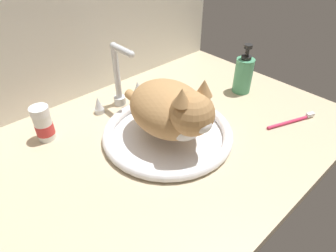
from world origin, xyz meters
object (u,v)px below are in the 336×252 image
pill_bottle (44,124)px  toothbrush (292,121)px  soap_pump_bottle (243,74)px  sink_basin (168,133)px  cat (173,110)px  faucet (119,83)px

pill_bottle → toothbrush: 74.24cm
soap_pump_bottle → pill_bottle: 67.49cm
sink_basin → soap_pump_bottle: bearing=2.7°
cat → pill_bottle: 36.77cm
faucet → sink_basin: bearing=-90.0°
sink_basin → faucet: faucet is taller
sink_basin → faucet: bearing=90.0°
pill_bottle → toothbrush: pill_bottle is taller
faucet → toothbrush: (33.39, -44.43, -7.86)cm
sink_basin → toothbrush: bearing=-32.0°
sink_basin → toothbrush: 39.36cm
cat → soap_pump_bottle: cat is taller
sink_basin → faucet: 24.66cm
soap_pump_bottle → pill_bottle: (-63.96, 21.47, -1.76)cm
toothbrush → sink_basin: bearing=148.0°
sink_basin → cat: size_ratio=1.01×
sink_basin → faucet: size_ratio=1.74×
pill_bottle → toothbrush: bearing=-36.5°
soap_pump_bottle → toothbrush: 23.85cm
sink_basin → toothbrush: sink_basin is taller
pill_bottle → toothbrush: (59.56, -44.12, -4.30)cm
sink_basin → toothbrush: (33.39, -20.84, -0.68)cm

